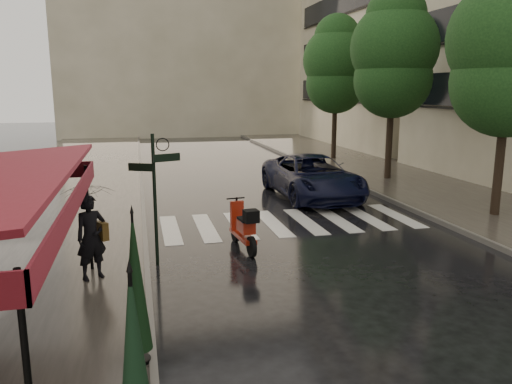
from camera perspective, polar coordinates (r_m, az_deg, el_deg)
name	(u,v)px	position (r m, az deg, el deg)	size (l,w,h in m)	color
ground	(231,314)	(9.49, -2.92, -13.76)	(120.00, 120.00, 0.00)	black
sidewalk_near	(63,194)	(21.04, -21.23, -0.17)	(6.00, 60.00, 0.12)	#38332D
sidewalk_far	(402,179)	(23.93, 16.34, 1.49)	(5.50, 60.00, 0.12)	#38332D
curb_near	(142,190)	(20.83, -12.91, 0.26)	(0.12, 60.00, 0.16)	#595651
curb_far	(345,181)	(22.68, 10.18, 1.28)	(0.12, 60.00, 0.16)	#595651
crosswalk	(289,222)	(15.66, 3.81, -3.45)	(7.85, 3.20, 0.01)	silver
signpost	(155,189)	(11.66, -11.49, 0.33)	(1.17, 0.29, 3.10)	black
haussmann_far	(389,16)	(39.22, 14.95, 18.82)	(8.00, 16.00, 18.50)	tan
backdrop_building	(185,22)	(47.04, -8.17, 18.73)	(22.00, 6.00, 20.00)	tan
tree_near	(511,48)	(17.49, 27.10, 14.49)	(3.80, 3.80, 7.99)	black
tree_mid	(394,54)	(23.28, 15.48, 14.96)	(3.80, 3.80, 8.34)	black
tree_far	(336,65)	(29.68, 9.15, 14.14)	(3.80, 3.80, 8.16)	black
pedestrian_with_umbrella	(89,201)	(10.88, -18.55, -1.00)	(1.48, 1.49, 2.54)	black
scooter	(244,228)	(12.86, -1.41, -4.15)	(0.58, 1.88, 1.24)	black
parked_car	(312,176)	(19.26, 6.41, 1.78)	(2.67, 5.79, 1.61)	black
parasol_front	(135,282)	(7.45, -13.62, -9.97)	(0.41, 0.41, 2.32)	black
parasol_back	(135,377)	(5.14, -13.65, -19.83)	(0.45, 0.45, 2.39)	black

